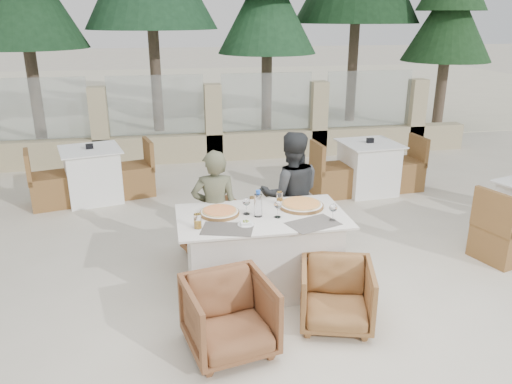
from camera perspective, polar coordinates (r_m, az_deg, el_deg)
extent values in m
plane|color=beige|center=(5.02, 1.28, -11.09)|extent=(80.00, 80.00, 0.00)
cube|color=beige|center=(18.42, -7.94, 11.40)|extent=(30.00, 16.00, 0.01)
cone|color=#1B4021|center=(11.52, -25.13, 18.79)|extent=(2.42, 2.42, 5.50)
cone|color=#214F2B|center=(11.67, 1.27, 19.26)|extent=(2.20, 2.20, 5.00)
cone|color=#1D421F|center=(12.50, 21.11, 16.90)|extent=(1.98, 1.98, 4.50)
cube|color=#534D47|center=(4.43, -3.28, -4.23)|extent=(0.52, 0.41, 0.00)
cube|color=#625B54|center=(4.56, 6.55, -3.62)|extent=(0.52, 0.43, 0.00)
cylinder|color=#E94C1F|center=(4.75, -4.19, -2.31)|extent=(0.49, 0.49, 0.05)
cylinder|color=orange|center=(4.93, 5.19, -1.43)|extent=(0.57, 0.57, 0.06)
cylinder|color=#9DBBCF|center=(4.65, 0.24, -1.31)|extent=(0.10, 0.10, 0.26)
cylinder|color=gold|center=(4.45, -6.69, -3.32)|extent=(0.08, 0.08, 0.13)
cylinder|color=orange|center=(4.99, 2.72, -0.67)|extent=(0.08, 0.08, 0.13)
imported|color=brown|center=(5.55, -4.41, -4.51)|extent=(0.85, 0.86, 0.60)
imported|color=olive|center=(5.58, 3.34, -4.16)|extent=(0.69, 0.71, 0.63)
imported|color=brown|center=(4.07, -3.07, -14.01)|extent=(0.78, 0.79, 0.61)
imported|color=brown|center=(4.44, 9.15, -11.55)|extent=(0.76, 0.77, 0.57)
imported|color=#55563E|center=(5.14, -4.69, -2.26)|extent=(0.50, 0.34, 1.31)
imported|color=#323437|center=(5.46, 4.00, -0.34)|extent=(0.74, 0.60, 1.41)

